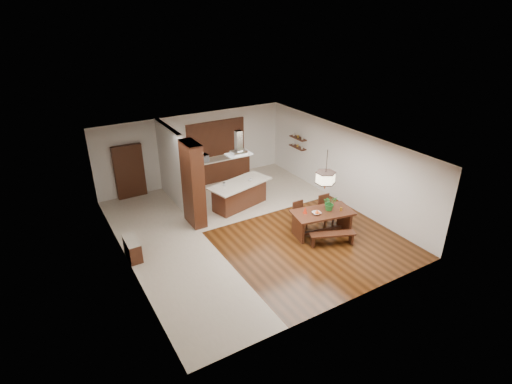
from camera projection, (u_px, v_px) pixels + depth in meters
room_shell at (248, 171)px, 12.59m from camera, size 9.00×9.04×2.92m
tile_hallway at (170, 251)px, 12.19m from camera, size 2.50×9.00×0.01m
tile_kitchen at (244, 192)px, 15.98m from camera, size 5.50×4.00×0.01m
soffit_band at (248, 146)px, 12.23m from camera, size 8.00×9.00×0.02m
partition_pier at (193, 184)px, 13.13m from camera, size 0.45×1.00×2.90m
partition_stub at (171, 164)px, 14.76m from camera, size 0.18×2.40×2.90m
hallway_console at (133, 249)px, 11.73m from camera, size 0.37×0.88×0.63m
hallway_doorway at (129, 172)px, 15.19m from camera, size 1.10×0.20×2.10m
rear_counter at (220, 169)px, 16.99m from camera, size 2.60×0.62×0.95m
kitchen_window at (216, 138)px, 16.64m from camera, size 2.60×0.08×1.50m
shelf_lower at (297, 147)px, 16.68m from camera, size 0.26×0.90×0.04m
shelf_upper at (298, 138)px, 16.51m from camera, size 0.26×0.90×0.04m
dining_table at (322, 217)px, 12.86m from camera, size 2.10×1.33×0.81m
dining_bench at (332, 239)px, 12.43m from camera, size 1.45×0.84×0.40m
dining_chair_left at (300, 215)px, 13.28m from camera, size 0.42×0.42×0.92m
dining_chair_right at (326, 210)px, 13.56m from camera, size 0.46×0.46×0.99m
pendant_lantern at (326, 170)px, 12.15m from camera, size 0.64×0.64×1.31m
foliage_plant at (330, 203)px, 12.78m from camera, size 0.47×0.42×0.49m
fruit_bowl at (316, 213)px, 12.61m from camera, size 0.30×0.30×0.07m
napkin_cone at (305, 210)px, 12.63m from camera, size 0.16×0.16×0.22m
gold_ornament at (341, 209)px, 12.81m from camera, size 0.10×0.10×0.11m
kitchen_island at (240, 194)px, 14.67m from camera, size 2.52×1.57×0.97m
range_hood at (239, 143)px, 13.83m from camera, size 0.90×0.55×0.87m
island_cup at (250, 180)px, 14.56m from camera, size 0.13×0.13×0.10m
microwave at (202, 158)px, 16.35m from camera, size 0.55×0.40×0.29m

